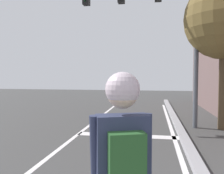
# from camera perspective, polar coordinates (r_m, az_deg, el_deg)

# --- Properties ---
(lane_line_center) EXTENTS (0.12, 20.00, 0.01)m
(lane_line_center) POSITION_cam_1_polar(r_m,az_deg,el_deg) (5.60, -15.55, -16.45)
(lane_line_center) COLOR silver
(lane_line_center) RESTS_ON ground
(lane_line_curbside) EXTENTS (0.12, 20.00, 0.01)m
(lane_line_curbside) POSITION_cam_1_polar(r_m,az_deg,el_deg) (5.13, 17.26, -18.28)
(lane_line_curbside) COLOR silver
(lane_line_curbside) RESTS_ON ground
(stop_bar) EXTENTS (3.08, 0.40, 0.01)m
(stop_bar) POSITION_cam_1_polar(r_m,az_deg,el_deg) (7.26, 3.80, -11.83)
(stop_bar) COLOR silver
(stop_bar) RESTS_ON ground
(lane_arrow_head) EXTENTS (0.71, 0.71, 0.01)m
(lane_arrow_head) POSITION_cam_1_polar(r_m,az_deg,el_deg) (5.23, 2.85, -17.75)
(lane_arrow_head) COLOR silver
(lane_arrow_head) RESTS_ON ground
(curb_strip) EXTENTS (0.24, 24.00, 0.14)m
(curb_strip) POSITION_cam_1_polar(r_m,az_deg,el_deg) (5.15, 20.17, -17.48)
(curb_strip) COLOR #97959A
(curb_strip) RESTS_ON ground
(skater) EXTENTS (0.47, 0.64, 1.79)m
(skater) POSITION_cam_1_polar(r_m,az_deg,el_deg) (1.84, 2.67, -16.37)
(skater) COLOR navy
(skater) RESTS_ON skateboard
(traffic_signal_mast) EXTENTS (5.35, 0.34, 5.63)m
(traffic_signal_mast) POSITION_cam_1_polar(r_m,az_deg,el_deg) (8.77, 9.65, 17.44)
(traffic_signal_mast) COLOR #51555E
(traffic_signal_mast) RESTS_ON ground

